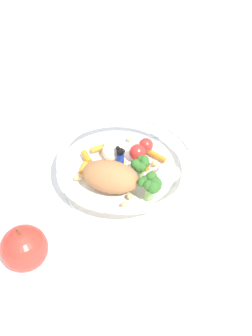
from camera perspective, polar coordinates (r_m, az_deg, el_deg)
ground_plane at (r=0.68m, az=0.77°, el=-1.77°), size 2.40×2.40×0.00m
food_container at (r=0.66m, az=0.10°, el=-0.02°), size 0.24×0.24×0.07m
loose_apple at (r=0.57m, az=-14.79°, el=-11.37°), size 0.07×0.07×0.08m
folded_napkin at (r=0.82m, az=9.40°, el=7.32°), size 0.17×0.17×0.01m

